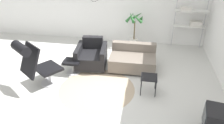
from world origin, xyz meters
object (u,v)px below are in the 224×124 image
at_px(lounge_chair, 34,60).
at_px(crt_television, 216,121).
at_px(couch_low, 133,60).
at_px(potted_plant, 135,30).
at_px(side_table, 149,79).
at_px(ottoman, 72,64).
at_px(armchair_red, 92,57).
at_px(shelf_unit, 191,17).

relative_size(lounge_chair, crt_television, 2.27).
relative_size(couch_low, potted_plant, 1.04).
bearing_deg(potted_plant, side_table, -78.25).
relative_size(ottoman, crt_television, 0.82).
relative_size(armchair_red, side_table, 2.36).
relative_size(ottoman, potted_plant, 0.37).
bearing_deg(crt_television, armchair_red, 62.69).
relative_size(ottoman, side_table, 1.06).
distance_m(ottoman, crt_television, 3.62).
bearing_deg(lounge_chair, couch_low, 69.00).
distance_m(couch_low, crt_television, 2.75).
relative_size(couch_low, crt_television, 2.31).
height_order(armchair_red, side_table, armchair_red).
relative_size(ottoman, couch_low, 0.36).
xyz_separation_m(armchair_red, couch_low, (1.15, 0.08, -0.04)).
xyz_separation_m(crt_television, shelf_unit, (-0.03, 3.79, 0.77)).
bearing_deg(side_table, ottoman, 165.28).
height_order(couch_low, side_table, couch_low).
distance_m(lounge_chair, side_table, 2.66).
bearing_deg(lounge_chair, ottoman, 90.00).
relative_size(lounge_chair, side_table, 2.93).
distance_m(armchair_red, couch_low, 1.16).
distance_m(ottoman, couch_low, 1.66).
bearing_deg(shelf_unit, ottoman, -145.77).
distance_m(side_table, potted_plant, 2.69).
distance_m(armchair_red, crt_television, 3.53).
relative_size(crt_television, potted_plant, 0.45).
xyz_separation_m(ottoman, shelf_unit, (3.21, 2.18, 0.79)).
bearing_deg(shelf_unit, potted_plant, -177.07).
bearing_deg(shelf_unit, crt_television, -89.51).
xyz_separation_m(armchair_red, side_table, (1.61, -1.02, 0.08)).
relative_size(potted_plant, shelf_unit, 0.64).
relative_size(armchair_red, potted_plant, 0.83).
bearing_deg(side_table, armchair_red, 147.74).
height_order(ottoman, potted_plant, potted_plant).
distance_m(ottoman, armchair_red, 0.63).
bearing_deg(armchair_red, shelf_unit, -154.76).
bearing_deg(armchair_red, ottoman, 44.45).
height_order(side_table, potted_plant, potted_plant).
bearing_deg(crt_television, side_table, 57.70).
bearing_deg(lounge_chair, armchair_red, 88.75).
xyz_separation_m(couch_low, potted_plant, (-0.08, 1.52, 0.32)).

